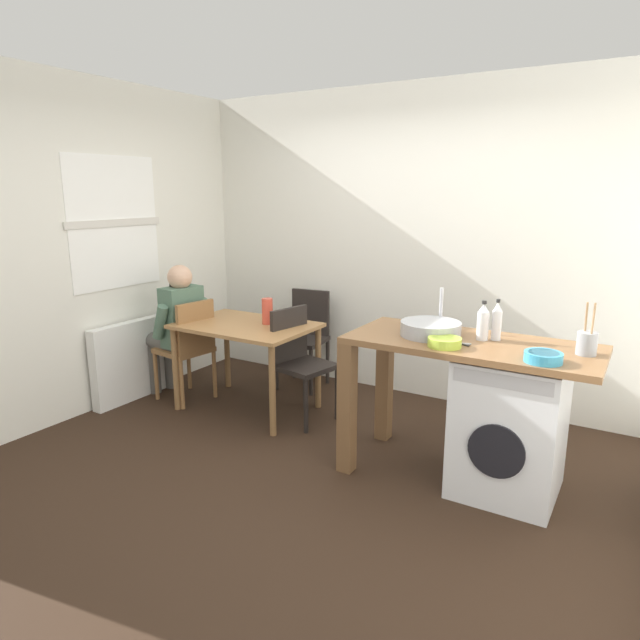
% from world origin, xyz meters
% --- Properties ---
extents(ground_plane, '(5.46, 5.46, 0.00)m').
position_xyz_m(ground_plane, '(0.00, 0.00, 0.00)').
color(ground_plane, black).
extents(wall_back, '(4.60, 0.10, 2.70)m').
position_xyz_m(wall_back, '(0.00, 1.75, 1.35)').
color(wall_back, silver).
rests_on(wall_back, ground_plane).
extents(wall_window_side, '(0.12, 3.80, 2.70)m').
position_xyz_m(wall_window_side, '(-2.15, 0.00, 1.35)').
color(wall_window_side, silver).
rests_on(wall_window_side, ground_plane).
extents(radiator, '(0.10, 0.80, 0.70)m').
position_xyz_m(radiator, '(-2.02, 0.30, 0.35)').
color(radiator, white).
rests_on(radiator, ground_plane).
extents(dining_table, '(1.10, 0.76, 0.74)m').
position_xyz_m(dining_table, '(-1.00, 0.64, 0.64)').
color(dining_table, '#9E7042').
rests_on(dining_table, ground_plane).
extents(chair_person_seat, '(0.45, 0.45, 0.90)m').
position_xyz_m(chair_person_seat, '(-1.54, 0.53, 0.51)').
color(chair_person_seat, olive).
rests_on(chair_person_seat, ground_plane).
extents(chair_opposite, '(0.47, 0.47, 0.90)m').
position_xyz_m(chair_opposite, '(-0.52, 0.71, 0.51)').
color(chair_opposite, black).
rests_on(chair_opposite, ground_plane).
extents(chair_spare_by_wall, '(0.44, 0.44, 0.90)m').
position_xyz_m(chair_spare_by_wall, '(-0.91, 1.42, 0.51)').
color(chair_spare_by_wall, black).
rests_on(chair_spare_by_wall, ground_plane).
extents(seated_person, '(0.53, 0.53, 1.20)m').
position_xyz_m(seated_person, '(-1.70, 0.55, 0.67)').
color(seated_person, '#595651').
rests_on(seated_person, ground_plane).
extents(kitchen_counter, '(1.50, 0.68, 0.92)m').
position_xyz_m(kitchen_counter, '(0.72, 0.42, 0.76)').
color(kitchen_counter, brown).
rests_on(kitchen_counter, ground_plane).
extents(washing_machine, '(0.60, 0.61, 0.86)m').
position_xyz_m(washing_machine, '(1.20, 0.41, 0.43)').
color(washing_machine, silver).
rests_on(washing_machine, ground_plane).
extents(sink_basin, '(0.38, 0.38, 0.09)m').
position_xyz_m(sink_basin, '(0.67, 0.42, 0.97)').
color(sink_basin, '#9EA0A5').
rests_on(sink_basin, kitchen_counter).
extents(tap, '(0.02, 0.02, 0.28)m').
position_xyz_m(tap, '(0.67, 0.60, 1.06)').
color(tap, '#B2B2B7').
rests_on(tap, kitchen_counter).
extents(bottle_tall_green, '(0.07, 0.07, 0.25)m').
position_xyz_m(bottle_tall_green, '(0.98, 0.48, 1.03)').
color(bottle_tall_green, silver).
rests_on(bottle_tall_green, kitchen_counter).
extents(bottle_squat_brown, '(0.06, 0.06, 0.26)m').
position_xyz_m(bottle_squat_brown, '(1.05, 0.53, 1.04)').
color(bottle_squat_brown, silver).
rests_on(bottle_squat_brown, kitchen_counter).
extents(mixing_bowl, '(0.20, 0.20, 0.05)m').
position_xyz_m(mixing_bowl, '(0.83, 0.22, 0.95)').
color(mixing_bowl, '#A8C63D').
rests_on(mixing_bowl, kitchen_counter).
extents(utensil_crock, '(0.11, 0.11, 0.30)m').
position_xyz_m(utensil_crock, '(1.57, 0.47, 0.99)').
color(utensil_crock, gray).
rests_on(utensil_crock, kitchen_counter).
extents(colander, '(0.20, 0.20, 0.06)m').
position_xyz_m(colander, '(1.39, 0.20, 0.95)').
color(colander, teal).
rests_on(colander, kitchen_counter).
extents(vase, '(0.09, 0.09, 0.21)m').
position_xyz_m(vase, '(-0.85, 0.74, 0.85)').
color(vase, '#D84C38').
rests_on(vase, dining_table).
extents(scissors, '(0.15, 0.06, 0.01)m').
position_xyz_m(scissors, '(0.89, 0.32, 0.92)').
color(scissors, '#B2B2B7').
rests_on(scissors, kitchen_counter).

